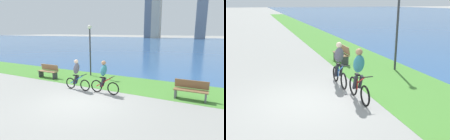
# 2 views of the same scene
# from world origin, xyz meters

# --- Properties ---
(ground_plane) EXTENTS (300.00, 300.00, 0.00)m
(ground_plane) POSITION_xyz_m (0.00, 0.00, 0.00)
(ground_plane) COLOR gray
(grass_strip_bayside) EXTENTS (120.00, 3.46, 0.01)m
(grass_strip_bayside) POSITION_xyz_m (0.00, 3.80, 0.00)
(grass_strip_bayside) COLOR #478433
(grass_strip_bayside) RESTS_ON ground
(bay_water_surface) EXTENTS (300.00, 87.36, 0.00)m
(bay_water_surface) POSITION_xyz_m (0.00, 49.21, 0.00)
(bay_water_surface) COLOR #2D568C
(bay_water_surface) RESTS_ON ground
(cyclist_lead) EXTENTS (1.63, 0.52, 1.70)m
(cyclist_lead) POSITION_xyz_m (0.29, 1.57, 0.84)
(cyclist_lead) COLOR black
(cyclist_lead) RESTS_ON ground
(cyclist_trailing) EXTENTS (1.59, 0.52, 1.66)m
(cyclist_trailing) POSITION_xyz_m (-1.33, 1.46, 0.83)
(cyclist_trailing) COLOR black
(cyclist_trailing) RESTS_ON ground
(bench_near_path) EXTENTS (1.50, 0.47, 0.90)m
(bench_near_path) POSITION_xyz_m (-4.81, 2.76, 0.45)
(bench_near_path) COLOR olive
(bench_near_path) RESTS_ON ground
(bench_far_along_path) EXTENTS (1.50, 0.47, 0.90)m
(bench_far_along_path) POSITION_xyz_m (4.28, 2.70, 0.45)
(bench_far_along_path) COLOR brown
(bench_far_along_path) RESTS_ON ground
(lamppost_tall) EXTENTS (0.28, 0.28, 3.55)m
(lamppost_tall) POSITION_xyz_m (-2.63, 4.66, 2.36)
(lamppost_tall) COLOR #38383D
(lamppost_tall) RESTS_ON ground
(city_skyline_far_shore) EXTENTS (50.42, 9.85, 27.96)m
(city_skyline_far_shore) POSITION_xyz_m (-4.82, 85.19, 10.60)
(city_skyline_far_shore) COLOR slate
(city_skyline_far_shore) RESTS_ON ground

